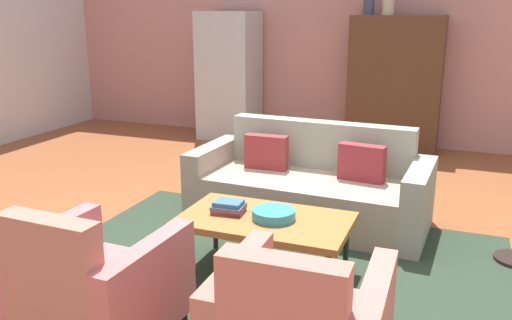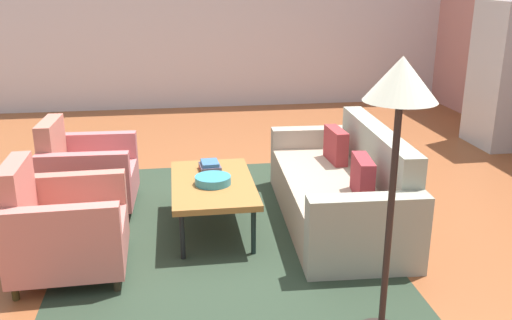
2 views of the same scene
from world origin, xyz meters
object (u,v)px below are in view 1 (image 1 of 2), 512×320
object	(u,v)px
cabinet	(395,84)
refrigerator	(229,76)
fruit_bowl	(274,214)
vase_round	(388,6)
book_stack	(229,207)
coffee_table	(265,223)
armchair_left	(91,292)
couch	(311,188)
vase_tall	(369,4)

from	to	relation	value
cabinet	refrigerator	distance (m)	2.38
fruit_bowl	vase_round	world-z (taller)	vase_round
fruit_bowl	book_stack	xyz separation A→B (m)	(-0.35, -0.00, 0.01)
coffee_table	vase_round	xyz separation A→B (m)	(0.19, 4.05, 1.50)
armchair_left	fruit_bowl	bearing A→B (deg)	62.34
couch	vase_tall	world-z (taller)	vase_tall
fruit_bowl	cabinet	distance (m)	4.09
armchair_left	vase_round	xyz separation A→B (m)	(0.79, 5.22, 1.56)
armchair_left	refrigerator	bearing A→B (deg)	107.72
coffee_table	refrigerator	size ratio (longest dim) A/B	0.65
coffee_table	armchair_left	world-z (taller)	armchair_left
armchair_left	vase_tall	world-z (taller)	vase_tall
fruit_bowl	refrigerator	size ratio (longest dim) A/B	0.17
couch	fruit_bowl	bearing A→B (deg)	95.44
couch	book_stack	bearing A→B (deg)	79.00
cabinet	vase_round	xyz separation A→B (m)	(-0.15, -0.00, 1.01)
couch	vase_tall	distance (m)	3.31
vase_round	fruit_bowl	bearing A→B (deg)	-91.82
fruit_bowl	book_stack	world-z (taller)	book_stack
book_stack	cabinet	bearing A→B (deg)	81.24
fruit_bowl	vase_tall	size ratio (longest dim) A/B	1.09
coffee_table	armchair_left	bearing A→B (deg)	-117.31
couch	coffee_table	xyz separation A→B (m)	(-0.00, -1.19, 0.11)
cabinet	armchair_left	bearing A→B (deg)	-100.25
armchair_left	cabinet	size ratio (longest dim) A/B	0.49
cabinet	book_stack	bearing A→B (deg)	-98.76
book_stack	refrigerator	xyz separation A→B (m)	(-1.75, 3.95, 0.44)
fruit_bowl	refrigerator	distance (m)	4.50
fruit_bowl	armchair_left	bearing A→B (deg)	-119.71
armchair_left	vase_tall	bearing A→B (deg)	86.09
refrigerator	couch	bearing A→B (deg)	-53.55
vase_tall	vase_round	xyz separation A→B (m)	(0.25, 0.00, -0.03)
book_stack	vase_tall	bearing A→B (deg)	86.82
couch	vase_tall	size ratio (longest dim) A/B	7.58
couch	refrigerator	size ratio (longest dim) A/B	1.16
armchair_left	vase_round	distance (m)	5.50
book_stack	armchair_left	bearing A→B (deg)	-105.33
vase_tall	couch	bearing A→B (deg)	-88.76
cabinet	vase_tall	world-z (taller)	vase_tall
armchair_left	fruit_bowl	distance (m)	1.35
coffee_table	armchair_left	xyz separation A→B (m)	(-0.60, -1.17, -0.06)
coffee_table	book_stack	xyz separation A→B (m)	(-0.28, -0.00, 0.08)
armchair_left	book_stack	xyz separation A→B (m)	(0.32, 1.16, 0.14)
book_stack	refrigerator	size ratio (longest dim) A/B	0.13
coffee_table	vase_tall	distance (m)	4.33
couch	vase_tall	bearing A→B (deg)	-86.18
coffee_table	fruit_bowl	world-z (taller)	fruit_bowl
vase_round	book_stack	bearing A→B (deg)	-96.69
cabinet	vase_tall	distance (m)	1.12
coffee_table	book_stack	world-z (taller)	book_stack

